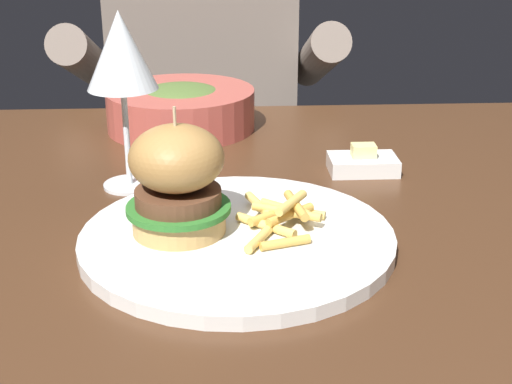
% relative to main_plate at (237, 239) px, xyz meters
% --- Properties ---
extents(dining_table, '(1.19, 0.79, 0.74)m').
position_rel_main_plate_xyz_m(dining_table, '(0.01, 0.12, -0.10)').
color(dining_table, '#472B19').
rests_on(dining_table, ground).
extents(main_plate, '(0.31, 0.31, 0.01)m').
position_rel_main_plate_xyz_m(main_plate, '(0.00, 0.00, 0.00)').
color(main_plate, white).
rests_on(main_plate, dining_table).
extents(burger_sandwich, '(0.10, 0.10, 0.13)m').
position_rel_main_plate_xyz_m(burger_sandwich, '(-0.06, 0.01, 0.06)').
color(burger_sandwich, tan).
rests_on(burger_sandwich, main_plate).
extents(fries_pile, '(0.09, 0.12, 0.03)m').
position_rel_main_plate_xyz_m(fries_pile, '(0.04, 0.01, 0.02)').
color(fries_pile, gold).
rests_on(fries_pile, main_plate).
extents(wine_glass, '(0.08, 0.08, 0.21)m').
position_rel_main_plate_xyz_m(wine_glass, '(-0.12, 0.16, 0.15)').
color(wine_glass, silver).
rests_on(wine_glass, dining_table).
extents(butter_dish, '(0.08, 0.06, 0.04)m').
position_rel_main_plate_xyz_m(butter_dish, '(0.16, 0.20, 0.00)').
color(butter_dish, white).
rests_on(butter_dish, dining_table).
extents(soup_bowl, '(0.22, 0.22, 0.06)m').
position_rel_main_plate_xyz_m(soup_bowl, '(-0.07, 0.40, 0.03)').
color(soup_bowl, '#B24C42').
rests_on(soup_bowl, dining_table).
extents(diner_person, '(0.51, 0.36, 1.18)m').
position_rel_main_plate_xyz_m(diner_person, '(-0.05, 0.79, -0.18)').
color(diner_person, '#282833').
rests_on(diner_person, ground).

